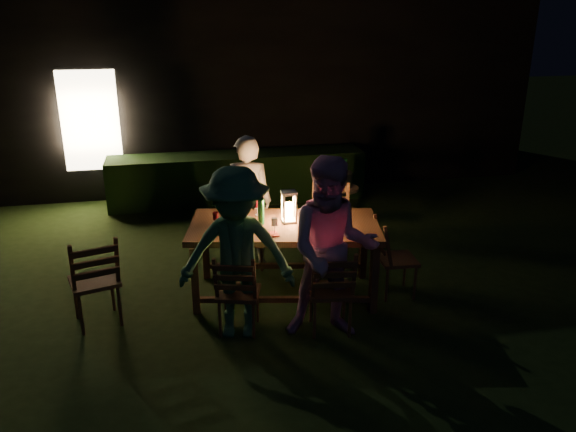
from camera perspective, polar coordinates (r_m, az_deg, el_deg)
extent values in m
plane|color=black|center=(6.23, 4.01, -8.75)|extent=(40.00, 40.00, 0.00)
cube|color=black|center=(11.63, -4.32, 13.07)|extent=(10.00, 4.00, 3.20)
cube|color=#FFE5B2|center=(9.68, -19.44, 9.11)|extent=(0.90, 0.06, 1.60)
cube|color=black|center=(9.42, -5.10, 3.94)|extent=(4.20, 0.70, 0.80)
cube|color=#542F1C|center=(6.06, -0.37, -1.09)|extent=(2.20, 1.40, 0.07)
cube|color=#542F1C|center=(5.93, -9.44, -6.52)|extent=(0.08, 0.08, 0.75)
cube|color=#542F1C|center=(6.68, -8.38, -3.33)|extent=(0.08, 0.08, 0.75)
cube|color=#542F1C|center=(5.93, 8.71, -6.48)|extent=(0.08, 0.08, 0.75)
cube|color=#542F1C|center=(6.68, 7.64, -3.29)|extent=(0.08, 0.08, 0.75)
cube|color=#542F1C|center=(5.56, -5.05, -7.77)|extent=(0.49, 0.48, 0.04)
cube|color=#542F1C|center=(5.29, -5.43, -6.20)|extent=(0.42, 0.24, 0.47)
cube|color=#542F1C|center=(5.55, 4.33, -7.56)|extent=(0.47, 0.45, 0.04)
cube|color=#542F1C|center=(5.27, 4.70, -5.89)|extent=(0.44, 0.19, 0.49)
cube|color=#542F1C|center=(6.92, -4.10, -1.91)|extent=(0.47, 0.45, 0.04)
cube|color=#542F1C|center=(6.99, -4.12, 0.61)|extent=(0.43, 0.20, 0.48)
cube|color=#542F1C|center=(6.90, 4.20, -1.43)|extent=(0.58, 0.57, 0.04)
cube|color=#542F1C|center=(6.99, 4.33, 1.43)|extent=(0.49, 0.29, 0.55)
cube|color=#542F1C|center=(6.33, 11.05, -4.35)|extent=(0.42, 0.44, 0.04)
cube|color=#542F1C|center=(6.18, 9.64, -2.24)|extent=(0.17, 0.42, 0.48)
cube|color=#542F1C|center=(5.96, -19.06, -6.29)|extent=(0.56, 0.54, 0.04)
cube|color=#542F1C|center=(5.67, -19.05, -4.46)|extent=(0.48, 0.27, 0.53)
imported|color=beige|center=(6.84, -4.15, 1.46)|extent=(0.67, 0.51, 1.65)
imported|color=#C88AB7|center=(5.29, 4.52, -3.43)|extent=(0.99, 0.84, 1.79)
imported|color=#38714B|center=(5.31, -5.25, -3.90)|extent=(1.20, 0.84, 1.70)
cube|color=white|center=(6.09, 0.09, -0.50)|extent=(0.15, 0.15, 0.03)
cube|color=white|center=(5.98, 0.10, 2.38)|extent=(0.16, 0.16, 0.03)
cylinder|color=#FF9E3F|center=(6.05, 0.10, 0.52)|extent=(0.09, 0.09, 0.18)
cylinder|color=white|center=(6.27, -5.41, -0.03)|extent=(0.25, 0.25, 0.01)
cylinder|color=white|center=(5.87, -5.76, -1.50)|extent=(0.25, 0.25, 0.01)
cylinder|color=white|center=(6.27, 3.74, -0.01)|extent=(0.25, 0.25, 0.01)
cylinder|color=white|center=(5.86, 4.03, -1.48)|extent=(0.25, 0.25, 0.01)
cylinder|color=#0F471E|center=(6.00, -2.76, 0.45)|extent=(0.07, 0.07, 0.28)
cube|color=red|center=(5.75, -1.87, -1.88)|extent=(0.18, 0.14, 0.01)
cube|color=red|center=(5.79, 5.08, -1.78)|extent=(0.18, 0.14, 0.01)
cube|color=black|center=(5.80, -6.51, -1.82)|extent=(0.14, 0.07, 0.01)
cylinder|color=brown|center=(7.97, 5.43, 2.81)|extent=(0.50, 0.50, 0.04)
cylinder|color=brown|center=(8.07, 5.35, 0.61)|extent=(0.06, 0.06, 0.65)
cylinder|color=#A5A8AD|center=(7.93, 5.46, 3.70)|extent=(0.30, 0.30, 0.22)
cylinder|color=#0F471E|center=(7.87, 5.21, 3.95)|extent=(0.07, 0.07, 0.32)
cylinder|color=#0F471E|center=(7.97, 5.73, 4.14)|extent=(0.07, 0.07, 0.32)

